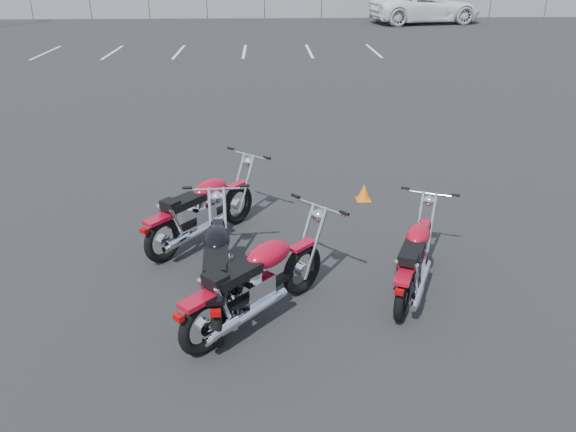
{
  "coord_description": "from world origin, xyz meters",
  "views": [
    {
      "loc": [
        -0.1,
        -6.65,
        4.03
      ],
      "look_at": [
        0.2,
        0.6,
        0.65
      ],
      "focal_mm": 35.0,
      "sensor_mm": 36.0,
      "label": 1
    }
  ],
  "objects_px": {
    "motorcycle_second_black": "(218,267)",
    "motorcycle_third_red": "(257,282)",
    "motorcycle_rear_red": "(415,258)",
    "motorcycle_front_red": "(202,210)"
  },
  "relations": [
    {
      "from": "motorcycle_front_red",
      "to": "motorcycle_third_red",
      "type": "height_order",
      "value": "motorcycle_third_red"
    },
    {
      "from": "motorcycle_second_black",
      "to": "motorcycle_rear_red",
      "type": "distance_m",
      "value": 2.52
    },
    {
      "from": "motorcycle_front_red",
      "to": "motorcycle_second_black",
      "type": "bearing_deg",
      "value": -78.03
    },
    {
      "from": "motorcycle_rear_red",
      "to": "motorcycle_second_black",
      "type": "bearing_deg",
      "value": -175.12
    },
    {
      "from": "motorcycle_second_black",
      "to": "motorcycle_third_red",
      "type": "height_order",
      "value": "motorcycle_third_red"
    },
    {
      "from": "motorcycle_third_red",
      "to": "motorcycle_front_red",
      "type": "bearing_deg",
      "value": 111.77
    },
    {
      "from": "motorcycle_third_red",
      "to": "motorcycle_rear_red",
      "type": "distance_m",
      "value": 2.12
    },
    {
      "from": "motorcycle_front_red",
      "to": "motorcycle_rear_red",
      "type": "xyz_separation_m",
      "value": [
        2.88,
        -1.52,
        -0.05
      ]
    },
    {
      "from": "motorcycle_front_red",
      "to": "motorcycle_third_red",
      "type": "distance_m",
      "value": 2.29
    },
    {
      "from": "motorcycle_rear_red",
      "to": "motorcycle_third_red",
      "type": "bearing_deg",
      "value": -163.39
    }
  ]
}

